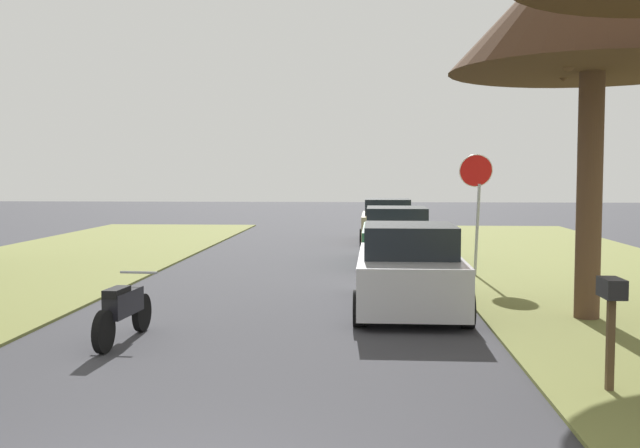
{
  "coord_description": "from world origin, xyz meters",
  "views": [
    {
      "loc": [
        1.6,
        -5.08,
        2.49
      ],
      "look_at": [
        0.82,
        7.68,
        1.62
      ],
      "focal_mm": 41.76,
      "sensor_mm": 36.0,
      "label": 1
    }
  ],
  "objects": [
    {
      "name": "parked_sedan_tan",
      "position": [
        2.41,
        22.02,
        0.72
      ],
      "size": [
        1.99,
        4.42,
        1.57
      ],
      "color": "tan",
      "rests_on": "ground"
    },
    {
      "name": "stop_sign_far",
      "position": [
        4.25,
        12.85,
        2.15
      ],
      "size": [
        0.81,
        0.72,
        2.91
      ],
      "color": "#9EA0A5",
      "rests_on": "grass_verge_right"
    },
    {
      "name": "curbside_mailbox",
      "position": [
        4.36,
        3.33,
        1.06
      ],
      "size": [
        0.22,
        0.44,
        1.27
      ],
      "color": "brown",
      "rests_on": "grass_verge_right"
    },
    {
      "name": "parked_sedan_silver",
      "position": [
        2.4,
        8.48,
        0.72
      ],
      "size": [
        1.99,
        4.42,
        1.57
      ],
      "color": "#BCBCC1",
      "rests_on": "ground"
    },
    {
      "name": "parked_sedan_green",
      "position": [
        2.46,
        15.39,
        0.72
      ],
      "size": [
        1.99,
        4.42,
        1.57
      ],
      "color": "#28663D",
      "rests_on": "ground"
    },
    {
      "name": "parked_motorcycle",
      "position": [
        -1.96,
        5.57,
        0.48
      ],
      "size": [
        0.6,
        2.05,
        0.97
      ],
      "color": "black",
      "rests_on": "ground"
    }
  ]
}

